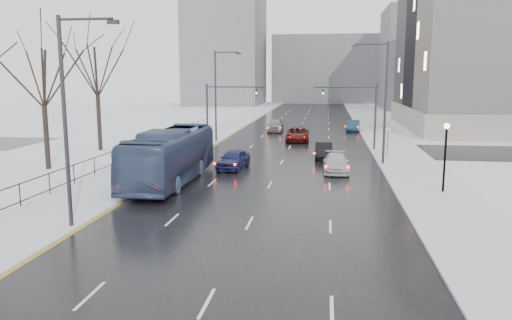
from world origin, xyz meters
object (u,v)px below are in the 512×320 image
at_px(streetlight_l_near, 69,112).
at_px(sedan_right_cross, 297,134).
at_px(sedan_center_far, 275,125).
at_px(streetlight_r_mid, 383,97).
at_px(tree_park_d, 49,170).
at_px(streetlight_l_far, 218,91).
at_px(no_uturn_sign, 388,132).
at_px(sedan_right_distant, 353,126).
at_px(tree_park_e, 101,151).
at_px(mast_signal_right, 364,109).
at_px(sedan_right_far, 336,163).
at_px(lamppost_r_mid, 446,147).
at_px(bus, 171,156).
at_px(sedan_center_near, 234,159).
at_px(sedan_right_near, 324,151).
at_px(mast_signal_left, 217,108).

relative_size(streetlight_l_near, sedan_right_cross, 1.80).
bearing_deg(sedan_center_far, streetlight_r_mid, -65.51).
xyz_separation_m(tree_park_d, streetlight_r_mid, (25.97, 6.00, 5.62)).
relative_size(tree_park_d, streetlight_l_far, 1.25).
relative_size(streetlight_l_near, no_uturn_sign, 3.70).
bearing_deg(sedan_right_distant, tree_park_e, -131.80).
height_order(mast_signal_right, sedan_right_far, mast_signal_right).
xyz_separation_m(lamppost_r_mid, bus, (-17.85, 0.94, -1.07)).
bearing_deg(sedan_right_far, tree_park_e, 160.13).
relative_size(bus, sedan_center_near, 2.95).
relative_size(streetlight_r_mid, sedan_center_near, 2.25).
bearing_deg(no_uturn_sign, tree_park_d, -159.68).
bearing_deg(sedan_center_far, tree_park_d, -117.76).
relative_size(streetlight_r_mid, streetlight_l_far, 1.00).
xyz_separation_m(mast_signal_right, sedan_center_near, (-10.83, -11.62, -3.31)).
xyz_separation_m(lamppost_r_mid, no_uturn_sign, (-1.80, 14.00, -0.64)).
height_order(streetlight_l_near, sedan_right_near, streetlight_l_near).
distance_m(tree_park_e, streetlight_l_far, 14.01).
bearing_deg(sedan_center_near, mast_signal_right, 54.57).
height_order(streetlight_r_mid, sedan_right_cross, streetlight_r_mid).
relative_size(sedan_right_near, sedan_right_cross, 0.77).
distance_m(mast_signal_left, sedan_center_far, 16.32).
bearing_deg(streetlight_l_near, tree_park_e, 112.69).
bearing_deg(streetlight_l_near, mast_signal_left, 88.28).
bearing_deg(lamppost_r_mid, no_uturn_sign, 97.33).
relative_size(streetlight_r_mid, no_uturn_sign, 3.70).
relative_size(mast_signal_right, sedan_center_far, 1.33).
relative_size(streetlight_r_mid, streetlight_l_near, 1.00).
relative_size(sedan_right_near, sedan_center_far, 0.87).
relative_size(lamppost_r_mid, sedan_right_far, 0.90).
bearing_deg(tree_park_e, sedan_center_far, 51.80).
xyz_separation_m(lamppost_r_mid, mast_signal_left, (-18.33, 18.00, 1.16)).
bearing_deg(sedan_center_far, bus, -97.80).
bearing_deg(sedan_center_near, streetlight_l_near, -98.36).
height_order(streetlight_l_near, lamppost_r_mid, streetlight_l_near).
distance_m(tree_park_e, sedan_center_near, 16.58).
relative_size(streetlight_l_near, mast_signal_left, 1.54).
bearing_deg(mast_signal_left, streetlight_l_far, 101.87).
height_order(no_uturn_sign, bus, bus).
height_order(sedan_right_near, sedan_right_far, sedan_right_near).
height_order(mast_signal_left, sedan_center_far, mast_signal_left).
bearing_deg(no_uturn_sign, streetlight_l_far, 155.27).
bearing_deg(sedan_right_near, streetlight_l_near, -118.41).
relative_size(lamppost_r_mid, sedan_right_cross, 0.77).
height_order(streetlight_r_mid, sedan_right_distant, streetlight_r_mid).
distance_m(mast_signal_right, sedan_center_near, 16.22).
xyz_separation_m(bus, sedan_right_near, (10.35, 11.46, -1.13)).
distance_m(streetlight_l_far, bus, 21.43).
xyz_separation_m(no_uturn_sign, sedan_right_cross, (-8.70, 9.99, -1.49)).
relative_size(tree_park_e, sedan_center_far, 2.75).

